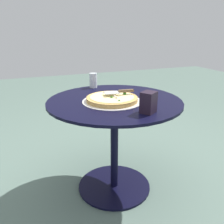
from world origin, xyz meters
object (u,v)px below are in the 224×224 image
at_px(drinking_cup, 93,80).
at_px(napkin_dispenser, 148,102).
at_px(patio_table, 114,127).
at_px(pizza_server, 119,92).
at_px(pizza_on_tray, 112,99).

relative_size(drinking_cup, napkin_dispenser, 0.95).
distance_m(drinking_cup, napkin_dispenser, 0.75).
relative_size(patio_table, napkin_dispenser, 7.44).
bearing_deg(patio_table, napkin_dispenser, -75.12).
xyz_separation_m(patio_table, drinking_cup, (-0.03, 0.41, 0.27)).
bearing_deg(napkin_dispenser, drinking_cup, 65.15).
height_order(pizza_server, drinking_cup, drinking_cup).
height_order(pizza_on_tray, drinking_cup, drinking_cup).
bearing_deg(drinking_cup, napkin_dispenser, -81.31).
relative_size(patio_table, drinking_cup, 7.79).
distance_m(pizza_on_tray, pizza_server, 0.08).
xyz_separation_m(patio_table, pizza_on_tray, (-0.03, -0.03, 0.23)).
relative_size(pizza_on_tray, drinking_cup, 3.37).
height_order(pizza_on_tray, napkin_dispenser, napkin_dispenser).
distance_m(patio_table, pizza_on_tray, 0.23).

